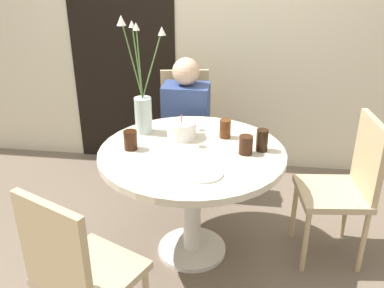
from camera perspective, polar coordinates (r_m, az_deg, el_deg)
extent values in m
plane|color=#6B5B4C|center=(2.88, 0.00, -13.99)|extent=(16.00, 16.00, 0.00)
cube|color=beige|center=(3.57, 2.94, 16.74)|extent=(8.00, 0.05, 2.60)
cube|color=black|center=(3.74, -9.26, 12.54)|extent=(0.90, 0.01, 2.05)
cylinder|color=beige|center=(2.50, 0.00, -1.25)|extent=(1.09, 1.09, 0.04)
cylinder|color=silver|center=(2.67, 0.00, -7.99)|extent=(0.11, 0.11, 0.66)
cylinder|color=silver|center=(2.87, 0.00, -13.76)|extent=(0.44, 0.44, 0.03)
cube|color=tan|center=(3.37, -0.82, 1.13)|extent=(0.47, 0.47, 0.04)
cube|color=tan|center=(3.45, -0.98, 6.15)|extent=(0.38, 0.11, 0.46)
cylinder|color=tan|center=(3.32, -3.60, -3.81)|extent=(0.03, 0.03, 0.43)
cylinder|color=tan|center=(3.34, 2.26, -3.65)|extent=(0.03, 0.03, 0.43)
cylinder|color=tan|center=(3.62, -3.60, -1.22)|extent=(0.03, 0.03, 0.43)
cylinder|color=tan|center=(3.64, 1.76, -1.09)|extent=(0.03, 0.03, 0.43)
cube|color=tan|center=(2.10, -13.17, -16.45)|extent=(0.53, 0.53, 0.04)
cube|color=tan|center=(1.85, -17.99, -13.48)|extent=(0.36, 0.19, 0.46)
cylinder|color=tan|center=(2.43, -12.65, -16.87)|extent=(0.03, 0.03, 0.43)
cube|color=tan|center=(2.74, 18.13, -6.27)|extent=(0.44, 0.44, 0.04)
cube|color=tan|center=(2.69, 22.55, -1.58)|extent=(0.08, 0.38, 0.46)
cylinder|color=tan|center=(2.96, 13.47, -8.50)|extent=(0.03, 0.03, 0.43)
cylinder|color=tan|center=(2.69, 14.89, -12.48)|extent=(0.03, 0.03, 0.43)
cylinder|color=tan|center=(3.05, 19.79, -8.30)|extent=(0.03, 0.03, 0.43)
cylinder|color=tan|center=(2.79, 21.84, -12.09)|extent=(0.03, 0.03, 0.43)
cylinder|color=white|center=(2.63, -1.39, 1.94)|extent=(0.18, 0.18, 0.10)
cylinder|color=#E54C4C|center=(2.61, -1.40, 3.44)|extent=(0.01, 0.01, 0.04)
cylinder|color=#B2C6C1|center=(2.70, -6.50, 3.83)|extent=(0.11, 0.11, 0.23)
cylinder|color=#4C7538|center=(2.66, -7.04, 10.73)|extent=(0.05, 0.12, 0.42)
cone|color=silver|center=(2.68, -7.48, 15.31)|extent=(0.04, 0.04, 0.05)
cylinder|color=#4C7538|center=(2.54, -7.94, 10.83)|extent=(0.07, 0.14, 0.49)
cone|color=silver|center=(2.44, -9.43, 15.97)|extent=(0.05, 0.05, 0.06)
cylinder|color=#4C7538|center=(2.64, -5.36, 10.45)|extent=(0.12, 0.10, 0.40)
cone|color=silver|center=(2.62, -4.04, 14.83)|extent=(0.05, 0.05, 0.05)
cylinder|color=#4C7538|center=(2.63, -7.31, 10.81)|extent=(0.06, 0.05, 0.44)
cone|color=silver|center=(2.61, -8.04, 15.59)|extent=(0.04, 0.04, 0.04)
cylinder|color=silver|center=(2.23, 1.50, -3.91)|extent=(0.21, 0.21, 0.01)
cylinder|color=#51280F|center=(2.64, 4.44, 2.03)|extent=(0.07, 0.07, 0.11)
cylinder|color=#33190C|center=(2.50, -8.20, 0.52)|extent=(0.08, 0.08, 0.11)
cylinder|color=#33190C|center=(2.45, 7.19, -0.09)|extent=(0.08, 0.08, 0.11)
cylinder|color=black|center=(2.49, 9.32, 0.50)|extent=(0.07, 0.07, 0.13)
cube|color=#383333|center=(3.39, -0.74, -2.71)|extent=(0.31, 0.24, 0.47)
cube|color=#33477F|center=(3.21, -0.78, 4.30)|extent=(0.34, 0.24, 0.42)
sphere|color=#D1A889|center=(3.12, -0.81, 9.64)|extent=(0.20, 0.20, 0.20)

